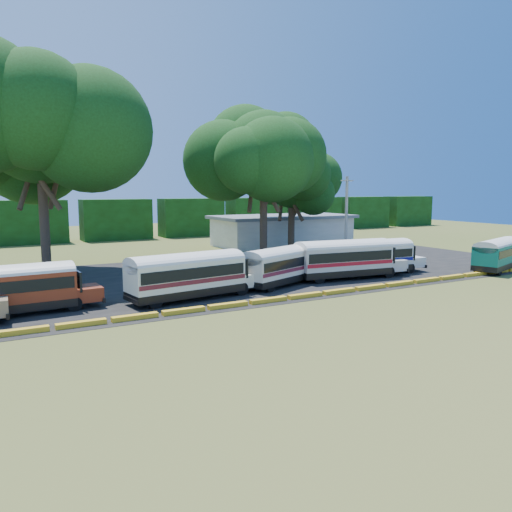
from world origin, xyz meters
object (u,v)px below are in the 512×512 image
bus_white_red (345,257)px  bus_teal (499,252)px  bus_cream_west (189,273)px  tree_west (39,125)px  bus_red (11,287)px

bus_white_red → bus_teal: 15.62m
bus_cream_west → bus_teal: bearing=-12.4°
bus_white_red → tree_west: (-21.78, 13.56, 10.94)m
bus_red → bus_teal: (40.52, -3.73, -0.05)m
bus_white_red → tree_west: 27.89m
bus_red → tree_west: (3.53, 13.36, 11.06)m
bus_white_red → tree_west: tree_west is taller
bus_teal → tree_west: (-36.99, 17.09, 11.11)m
tree_west → bus_red: bearing=-104.8°
tree_west → bus_white_red: bearing=-31.9°
bus_red → tree_west: bearing=72.6°
bus_red → bus_white_red: bearing=-3.0°
bus_cream_west → tree_west: size_ratio=0.57×
bus_red → bus_white_red: (25.31, -0.19, 0.12)m
bus_cream_west → bus_teal: (29.61, -2.53, -0.13)m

